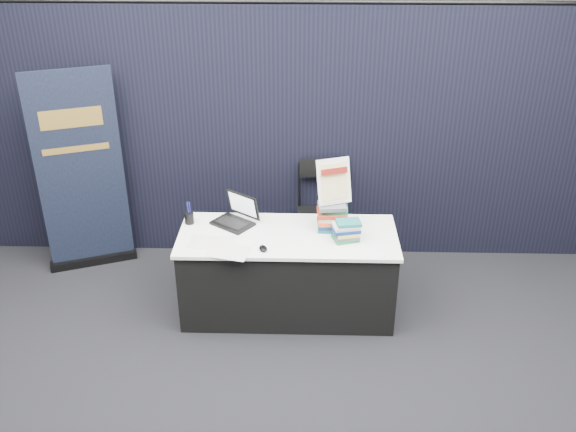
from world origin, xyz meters
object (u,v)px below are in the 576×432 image
(laptop, at_px, (233,216))
(book_stack_short, at_px, (347,231))
(display_table, at_px, (288,273))
(book_stack_tall, at_px, (333,216))
(pullup_banner, at_px, (82,184))
(stacking_chair, at_px, (323,212))
(info_sign, at_px, (334,182))

(laptop, xyz_separation_m, book_stack_short, (0.95, -0.28, 0.02))
(display_table, relative_size, book_stack_tall, 7.34)
(display_table, distance_m, pullup_banner, 2.10)
(laptop, distance_m, book_stack_tall, 0.85)
(stacking_chair, bearing_deg, display_table, -114.11)
(book_stack_tall, xyz_separation_m, info_sign, (0.00, 0.03, 0.30))
(info_sign, bearing_deg, stacking_chair, 76.04)
(pullup_banner, bearing_deg, info_sign, -35.06)
(book_stack_tall, height_order, pullup_banner, pullup_banner)
(book_stack_short, bearing_deg, book_stack_tall, 119.56)
(laptop, distance_m, info_sign, 0.91)
(laptop, relative_size, stacking_chair, 0.41)
(book_stack_tall, xyz_separation_m, stacking_chair, (-0.06, 0.64, -0.29))
(laptop, relative_size, book_stack_tall, 1.73)
(laptop, bearing_deg, book_stack_short, 19.54)
(book_stack_tall, relative_size, info_sign, 0.64)
(book_stack_tall, distance_m, stacking_chair, 0.70)
(laptop, bearing_deg, info_sign, 32.03)
(book_stack_tall, bearing_deg, book_stack_short, -60.44)
(book_stack_short, height_order, info_sign, info_sign)
(book_stack_tall, bearing_deg, display_table, -162.97)
(book_stack_tall, xyz_separation_m, pullup_banner, (-2.29, 0.60, -0.01))
(laptop, height_order, book_stack_short, laptop)
(laptop, height_order, book_stack_tall, laptop)
(book_stack_tall, relative_size, book_stack_short, 1.09)
(pullup_banner, bearing_deg, display_table, -41.52)
(book_stack_short, bearing_deg, stacking_chair, 101.65)
(laptop, bearing_deg, display_table, 12.77)
(info_sign, bearing_deg, laptop, 156.28)
(display_table, bearing_deg, pullup_banner, 159.44)
(book_stack_tall, relative_size, pullup_banner, 0.13)
(display_table, bearing_deg, laptop, 156.85)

